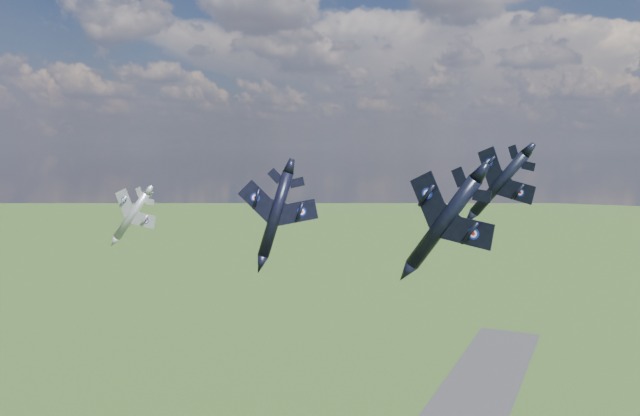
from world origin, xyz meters
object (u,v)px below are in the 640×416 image
at_px(jet_right_navy, 443,223).
at_px(jet_left_silver, 132,216).
at_px(jet_lead_navy, 276,214).
at_px(jet_high_navy, 499,184).

height_order(jet_right_navy, jet_left_silver, jet_right_navy).
bearing_deg(jet_right_navy, jet_lead_navy, 153.11).
bearing_deg(jet_lead_navy, jet_left_silver, 155.27).
xyz_separation_m(jet_lead_navy, jet_high_navy, (27.43, 14.43, 4.08)).
bearing_deg(jet_high_navy, jet_left_silver, -148.39).
distance_m(jet_right_navy, jet_left_silver, 58.94).
distance_m(jet_right_navy, jet_high_navy, 36.83).
relative_size(jet_lead_navy, jet_left_silver, 1.33).
bearing_deg(jet_right_navy, jet_high_navy, 102.99).
height_order(jet_lead_navy, jet_left_silver, jet_lead_navy).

